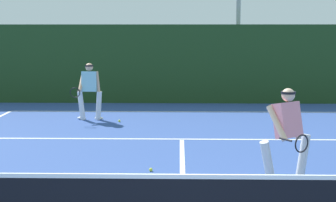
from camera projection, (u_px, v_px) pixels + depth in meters
name	position (u px, v px, depth m)	size (l,w,h in m)	color
court_line_baseline_far	(181.00, 112.00, 16.23)	(10.97, 0.10, 0.01)	white
court_line_service	(182.00, 139.00, 12.22)	(8.94, 0.10, 0.01)	white
court_line_centre	(183.00, 180.00, 8.95)	(0.10, 6.40, 0.01)	white
player_near	(287.00, 133.00, 8.48)	(1.03, 1.11, 1.67)	silver
player_far	(89.00, 89.00, 14.68)	(0.84, 0.87, 1.66)	silver
tennis_ball	(151.00, 170.00, 9.47)	(0.07, 0.07, 0.07)	#D1E033
tennis_ball_extra	(119.00, 121.00, 14.45)	(0.07, 0.07, 0.07)	#D1E033
back_fence_windscreen	(181.00, 64.00, 17.92)	(20.08, 0.12, 2.77)	#1F3E1B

